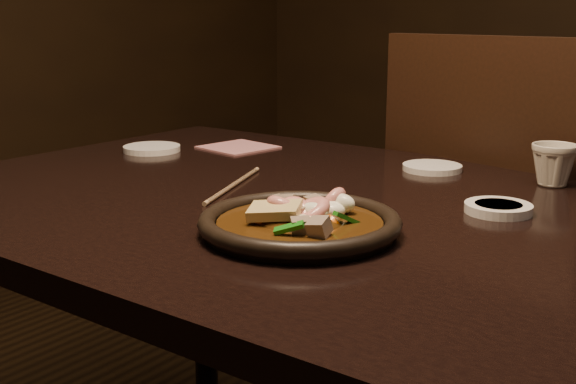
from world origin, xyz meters
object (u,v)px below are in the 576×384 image
Objects in this scene: chair at (507,248)px; tea_cup at (554,163)px; plate at (300,224)px; table at (381,261)px.

tea_cup is (0.16, -0.25, 0.25)m from chair.
plate is (-0.03, -0.73, 0.22)m from chair.
plate is at bearing -102.52° from table.
chair is at bearing 90.88° from table.
tea_cup reaches higher than plate.
plate is 3.52× the size of tea_cup.
tea_cup is (0.15, 0.32, 0.11)m from table.
chair is at bearing 121.71° from tea_cup.
tea_cup is (0.18, 0.48, 0.02)m from plate.
table is 0.59m from chair.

